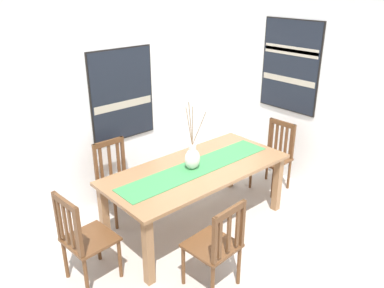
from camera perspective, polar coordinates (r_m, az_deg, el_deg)
The scene contains 12 objects.
ground_plane at distance 4.20m, azimuth 7.10°, elevation -16.11°, with size 6.40×6.40×0.03m, color #B2A89E.
wall_back at distance 4.85m, azimuth -8.81°, elevation 7.51°, with size 6.40×0.12×2.70m, color white.
wall_side at distance 5.02m, azimuth 22.29°, elevation 6.57°, with size 0.12×6.40×2.70m, color white.
dining_table at distance 4.27m, azimuth 0.76°, elevation -4.59°, with size 2.07×0.94×0.74m.
table_runner at distance 4.23m, azimuth 0.77°, elevation -3.42°, with size 1.90×0.36×0.01m, color #388447.
centerpiece_vase at distance 4.15m, azimuth 0.05°, elevation -2.04°, with size 0.23×0.23×0.73m.
chair_0 at distance 5.28m, azimuth 11.94°, elevation -1.51°, with size 0.43×0.43×0.91m.
chair_1 at distance 3.55m, azimuth 3.58°, elevation -14.54°, with size 0.44×0.44×0.90m.
chair_2 at distance 3.73m, azimuth -15.55°, elevation -13.08°, with size 0.45×0.45×0.93m.
chair_3 at distance 4.64m, azimuth -10.92°, elevation -5.11°, with size 0.42×0.42×0.92m.
painting_on_back_wall at distance 4.70m, azimuth -10.19°, elevation 7.08°, with size 0.84×0.05×1.09m.
painting_on_side_wall at distance 5.32m, azimuth 14.17°, elevation 10.99°, with size 0.05×0.86×1.18m.
Camera 1 is at (-2.52, -2.08, 2.63)m, focal length 36.49 mm.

